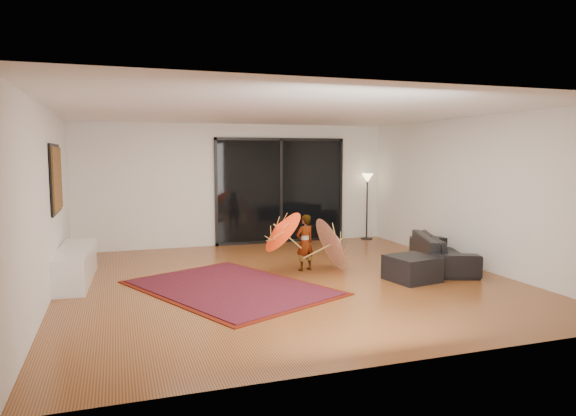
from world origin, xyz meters
name	(u,v)px	position (x,y,z in m)	size (l,w,h in m)	color
floor	(287,280)	(0.00, 0.00, 0.00)	(7.00, 7.00, 0.00)	#9C562B
ceiling	(287,111)	(0.00, 0.00, 2.70)	(7.00, 7.00, 0.00)	white
wall_back	(238,185)	(0.00, 3.50, 1.35)	(7.00, 7.00, 0.00)	silver
wall_front	(404,226)	(0.00, -3.50, 1.35)	(7.00, 7.00, 0.00)	silver
wall_left	(47,204)	(-3.50, 0.00, 1.35)	(7.00, 7.00, 0.00)	silver
wall_right	(471,192)	(3.50, 0.00, 1.35)	(7.00, 7.00, 0.00)	silver
sliding_door	(281,191)	(1.00, 3.47, 1.20)	(3.06, 0.07, 2.40)	black
painting	(56,179)	(-3.46, 1.00, 1.65)	(0.04, 1.28, 1.08)	black
media_console	(75,265)	(-3.25, 0.95, 0.27)	(0.49, 1.96, 0.55)	white
speaker	(73,278)	(-3.25, 0.56, 0.16)	(0.28, 0.28, 0.32)	#424244
persian_rug	(231,288)	(-0.98, -0.21, 0.01)	(3.27, 3.69, 0.02)	#521207
sofa	(442,251)	(2.95, 0.02, 0.29)	(2.00, 0.78, 0.58)	black
ottoman	(412,268)	(1.89, -0.68, 0.20)	(0.70, 0.70, 0.40)	black
floor_lamp	(367,187)	(3.10, 3.25, 1.24)	(0.27, 0.27, 1.57)	black
child	(305,243)	(0.51, 0.57, 0.49)	(0.36, 0.24, 0.99)	#999999
parasol_orange	(276,231)	(-0.04, 0.52, 0.73)	(0.69, 0.85, 0.89)	#FF390D
parasol_white	(340,241)	(1.11, 0.42, 0.50)	(0.56, 1.00, 0.99)	silver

